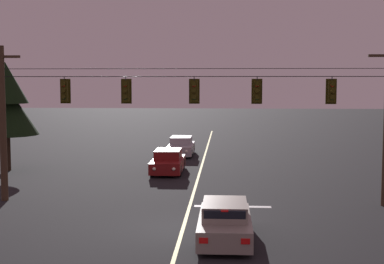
# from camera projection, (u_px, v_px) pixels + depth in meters

# --- Properties ---
(ground_plane) EXTENTS (180.00, 180.00, 0.00)m
(ground_plane) POSITION_uv_depth(u_px,v_px,m) (183.00, 229.00, 20.72)
(ground_plane) COLOR black
(lane_centre_stripe) EXTENTS (0.14, 60.00, 0.01)m
(lane_centre_stripe) POSITION_uv_depth(u_px,v_px,m) (198.00, 179.00, 31.08)
(lane_centre_stripe) COLOR #D1C64C
(lane_centre_stripe) RESTS_ON ground
(stop_bar_paint) EXTENTS (3.40, 0.36, 0.01)m
(stop_bar_paint) POSITION_uv_depth(u_px,v_px,m) (233.00, 206.00, 24.40)
(stop_bar_paint) COLOR silver
(stop_bar_paint) RESTS_ON ground
(signal_span_assembly) EXTENTS (19.11, 0.32, 7.13)m
(signal_span_assembly) POSITION_uv_depth(u_px,v_px,m) (191.00, 122.00, 24.77)
(signal_span_assembly) COLOR #423021
(signal_span_assembly) RESTS_ON ground
(traffic_light_leftmost) EXTENTS (0.48, 0.41, 1.22)m
(traffic_light_leftmost) POSITION_uv_depth(u_px,v_px,m) (64.00, 91.00, 24.99)
(traffic_light_leftmost) COLOR black
(traffic_light_left_inner) EXTENTS (0.48, 0.41, 1.22)m
(traffic_light_left_inner) POSITION_uv_depth(u_px,v_px,m) (126.00, 91.00, 24.81)
(traffic_light_left_inner) COLOR black
(traffic_light_centre) EXTENTS (0.48, 0.41, 1.22)m
(traffic_light_centre) POSITION_uv_depth(u_px,v_px,m) (194.00, 91.00, 24.62)
(traffic_light_centre) COLOR black
(traffic_light_right_inner) EXTENTS (0.48, 0.41, 1.22)m
(traffic_light_right_inner) POSITION_uv_depth(u_px,v_px,m) (257.00, 91.00, 24.44)
(traffic_light_right_inner) COLOR black
(traffic_light_rightmost) EXTENTS (0.48, 0.41, 1.22)m
(traffic_light_rightmost) POSITION_uv_depth(u_px,v_px,m) (332.00, 91.00, 24.23)
(traffic_light_rightmost) COLOR black
(car_waiting_near_lane) EXTENTS (1.80, 4.33, 1.39)m
(car_waiting_near_lane) POSITION_uv_depth(u_px,v_px,m) (225.00, 222.00, 19.18)
(car_waiting_near_lane) COLOR gray
(car_waiting_near_lane) RESTS_ON ground
(car_oncoming_lead) EXTENTS (1.80, 4.42, 1.39)m
(car_oncoming_lead) POSITION_uv_depth(u_px,v_px,m) (168.00, 162.00, 33.39)
(car_oncoming_lead) COLOR maroon
(car_oncoming_lead) RESTS_ON ground
(car_oncoming_trailing) EXTENTS (1.80, 4.42, 1.39)m
(car_oncoming_trailing) POSITION_uv_depth(u_px,v_px,m) (181.00, 147.00, 41.08)
(car_oncoming_trailing) COLOR #A5A5AD
(car_oncoming_trailing) RESTS_ON ground
(tree_verge_near) EXTENTS (3.90, 3.90, 6.70)m
(tree_verge_near) POSITION_uv_depth(u_px,v_px,m) (6.00, 102.00, 33.80)
(tree_verge_near) COLOR #332316
(tree_verge_near) RESTS_ON ground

